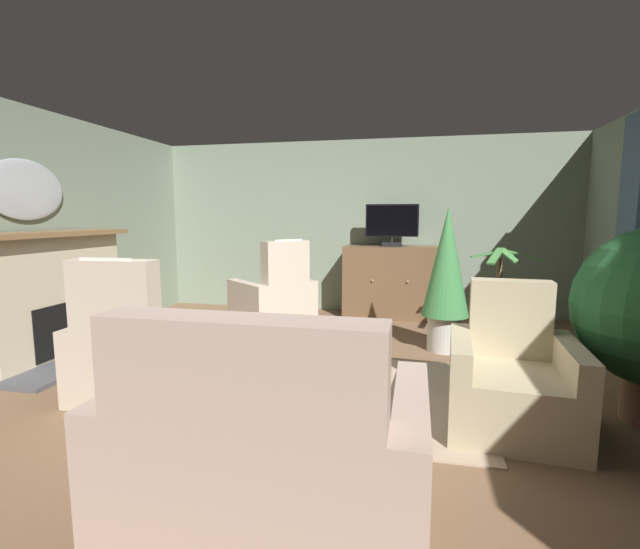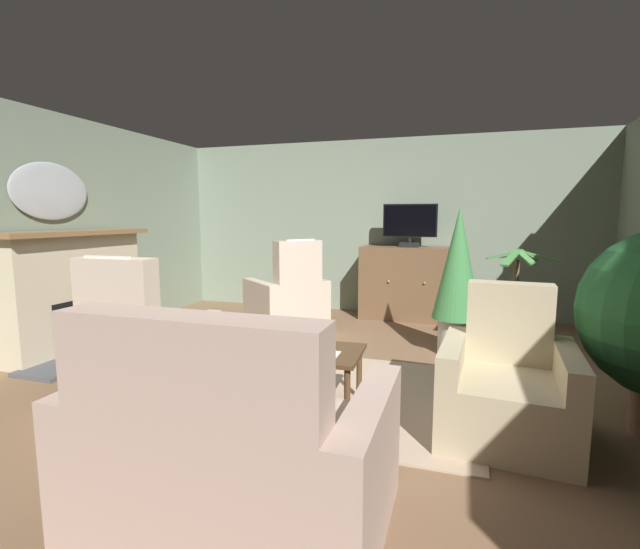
{
  "view_description": "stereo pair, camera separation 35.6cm",
  "coord_description": "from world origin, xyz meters",
  "px_view_note": "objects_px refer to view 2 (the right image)",
  "views": [
    {
      "loc": [
        0.83,
        -3.32,
        1.44
      ],
      "look_at": [
        0.03,
        0.34,
        0.95
      ],
      "focal_mm": 24.78,
      "sensor_mm": 36.0,
      "label": 1
    },
    {
      "loc": [
        1.17,
        -3.23,
        1.44
      ],
      "look_at": [
        0.03,
        0.34,
        0.95
      ],
      "focal_mm": 24.78,
      "sensor_mm": 36.0,
      "label": 2
    }
  ],
  "objects_px": {
    "potted_plant_tall_palm_by_window": "(514,320)",
    "cat": "(201,344)",
    "tv_remote": "(298,346)",
    "armchair_beside_cabinet": "(144,350)",
    "coffee_table": "(304,357)",
    "folded_newspaper": "(318,354)",
    "armchair_by_fireplace": "(506,389)",
    "television": "(410,224)",
    "fireplace": "(76,294)",
    "tv_cabinet": "(409,285)",
    "potted_plant_on_hearth_side": "(458,274)",
    "sofa_floral": "(232,454)",
    "armchair_near_window": "(288,302)",
    "wall_mirror_oval": "(51,191)"
  },
  "relations": [
    {
      "from": "potted_plant_tall_palm_by_window",
      "to": "cat",
      "type": "xyz_separation_m",
      "value": [
        -3.2,
        -1.23,
        -0.22
      ]
    },
    {
      "from": "armchair_near_window",
      "to": "cat",
      "type": "distance_m",
      "value": 1.31
    },
    {
      "from": "fireplace",
      "to": "armchair_near_window",
      "type": "distance_m",
      "value": 2.39
    },
    {
      "from": "coffee_table",
      "to": "potted_plant_on_hearth_side",
      "type": "height_order",
      "value": "potted_plant_on_hearth_side"
    },
    {
      "from": "folded_newspaper",
      "to": "armchair_by_fireplace",
      "type": "bearing_deg",
      "value": 2.19
    },
    {
      "from": "wall_mirror_oval",
      "to": "potted_plant_on_hearth_side",
      "type": "distance_m",
      "value": 4.4
    },
    {
      "from": "fireplace",
      "to": "coffee_table",
      "type": "distance_m",
      "value": 2.94
    },
    {
      "from": "coffee_table",
      "to": "television",
      "type": "bearing_deg",
      "value": 82.49
    },
    {
      "from": "fireplace",
      "to": "cat",
      "type": "relative_size",
      "value": 2.81
    },
    {
      "from": "tv_remote",
      "to": "armchair_beside_cabinet",
      "type": "relative_size",
      "value": 0.15
    },
    {
      "from": "sofa_floral",
      "to": "tv_remote",
      "type": "bearing_deg",
      "value": 97.74
    },
    {
      "from": "wall_mirror_oval",
      "to": "cat",
      "type": "bearing_deg",
      "value": 10.28
    },
    {
      "from": "television",
      "to": "cat",
      "type": "distance_m",
      "value": 3.2
    },
    {
      "from": "sofa_floral",
      "to": "armchair_beside_cabinet",
      "type": "xyz_separation_m",
      "value": [
        -1.51,
        1.24,
        -0.01
      ]
    },
    {
      "from": "sofa_floral",
      "to": "armchair_by_fireplace",
      "type": "bearing_deg",
      "value": 45.5
    },
    {
      "from": "folded_newspaper",
      "to": "wall_mirror_oval",
      "type": "bearing_deg",
      "value": 165.63
    },
    {
      "from": "wall_mirror_oval",
      "to": "television",
      "type": "xyz_separation_m",
      "value": [
        3.52,
        2.51,
        -0.37
      ]
    },
    {
      "from": "armchair_by_fireplace",
      "to": "cat",
      "type": "bearing_deg",
      "value": 162.16
    },
    {
      "from": "armchair_beside_cabinet",
      "to": "armchair_by_fireplace",
      "type": "bearing_deg",
      "value": 1.69
    },
    {
      "from": "wall_mirror_oval",
      "to": "tv_remote",
      "type": "height_order",
      "value": "wall_mirror_oval"
    },
    {
      "from": "potted_plant_on_hearth_side",
      "to": "cat",
      "type": "height_order",
      "value": "potted_plant_on_hearth_side"
    },
    {
      "from": "armchair_beside_cabinet",
      "to": "tv_remote",
      "type": "bearing_deg",
      "value": 5.67
    },
    {
      "from": "fireplace",
      "to": "potted_plant_on_hearth_side",
      "type": "height_order",
      "value": "potted_plant_on_hearth_side"
    },
    {
      "from": "tv_remote",
      "to": "potted_plant_tall_palm_by_window",
      "type": "height_order",
      "value": "potted_plant_tall_palm_by_window"
    },
    {
      "from": "sofa_floral",
      "to": "armchair_beside_cabinet",
      "type": "relative_size",
      "value": 1.22
    },
    {
      "from": "television",
      "to": "fireplace",
      "type": "bearing_deg",
      "value": -142.56
    },
    {
      "from": "coffee_table",
      "to": "armchair_near_window",
      "type": "height_order",
      "value": "armchair_near_window"
    },
    {
      "from": "wall_mirror_oval",
      "to": "armchair_beside_cabinet",
      "type": "bearing_deg",
      "value": -23.28
    },
    {
      "from": "potted_plant_tall_palm_by_window",
      "to": "cat",
      "type": "bearing_deg",
      "value": -159.02
    },
    {
      "from": "fireplace",
      "to": "cat",
      "type": "height_order",
      "value": "fireplace"
    },
    {
      "from": "armchair_near_window",
      "to": "cat",
      "type": "height_order",
      "value": "armchair_near_window"
    },
    {
      "from": "wall_mirror_oval",
      "to": "tv_cabinet",
      "type": "distance_m",
      "value": 4.52
    },
    {
      "from": "television",
      "to": "armchair_by_fireplace",
      "type": "relative_size",
      "value": 0.75
    },
    {
      "from": "coffee_table",
      "to": "cat",
      "type": "bearing_deg",
      "value": 148.15
    },
    {
      "from": "tv_remote",
      "to": "cat",
      "type": "distance_m",
      "value": 1.75
    },
    {
      "from": "sofa_floral",
      "to": "potted_plant_on_hearth_side",
      "type": "distance_m",
      "value": 3.22
    },
    {
      "from": "television",
      "to": "folded_newspaper",
      "type": "bearing_deg",
      "value": -94.87
    },
    {
      "from": "folded_newspaper",
      "to": "sofa_floral",
      "type": "bearing_deg",
      "value": -92.26
    },
    {
      "from": "wall_mirror_oval",
      "to": "tv_remote",
      "type": "xyz_separation_m",
      "value": [
        3.04,
        -0.61,
        -1.25
      ]
    },
    {
      "from": "tv_remote",
      "to": "armchair_by_fireplace",
      "type": "height_order",
      "value": "armchair_by_fireplace"
    },
    {
      "from": "armchair_by_fireplace",
      "to": "potted_plant_on_hearth_side",
      "type": "distance_m",
      "value": 1.83
    },
    {
      "from": "tv_cabinet",
      "to": "tv_remote",
      "type": "xyz_separation_m",
      "value": [
        -0.48,
        -3.17,
        -0.03
      ]
    },
    {
      "from": "armchair_by_fireplace",
      "to": "potted_plant_on_hearth_side",
      "type": "relative_size",
      "value": 0.63
    },
    {
      "from": "cat",
      "to": "armchair_by_fireplace",
      "type": "bearing_deg",
      "value": -17.84
    },
    {
      "from": "fireplace",
      "to": "folded_newspaper",
      "type": "bearing_deg",
      "value": -13.85
    },
    {
      "from": "tv_cabinet",
      "to": "folded_newspaper",
      "type": "xyz_separation_m",
      "value": [
        -0.28,
        -3.3,
        -0.04
      ]
    },
    {
      "from": "coffee_table",
      "to": "sofa_floral",
      "type": "height_order",
      "value": "sofa_floral"
    },
    {
      "from": "fireplace",
      "to": "wall_mirror_oval",
      "type": "height_order",
      "value": "wall_mirror_oval"
    },
    {
      "from": "television",
      "to": "armchair_by_fireplace",
      "type": "height_order",
      "value": "television"
    },
    {
      "from": "fireplace",
      "to": "tv_remote",
      "type": "xyz_separation_m",
      "value": [
        2.8,
        -0.61,
        -0.15
      ]
    }
  ]
}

